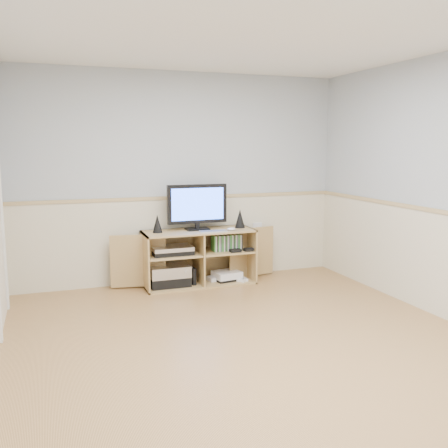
{
  "coord_description": "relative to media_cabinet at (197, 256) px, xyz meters",
  "views": [
    {
      "loc": [
        -1.54,
        -3.57,
        1.64
      ],
      "look_at": [
        0.18,
        1.2,
        0.84
      ],
      "focal_mm": 40.0,
      "sensor_mm": 36.0,
      "label": 1
    }
  ],
  "objects": [
    {
      "name": "room",
      "position": [
        -0.19,
        -1.91,
        0.88
      ],
      "size": [
        4.04,
        4.54,
        2.54
      ],
      "color": "tan",
      "rests_on": "ground"
    },
    {
      "name": "keyboard",
      "position": [
        0.14,
        -0.2,
        0.32
      ],
      "size": [
        0.33,
        0.15,
        0.01
      ],
      "primitive_type": "cube",
      "rotation": [
        0.0,
        0.0,
        -0.09
      ],
      "color": "silver",
      "rests_on": "media_cabinet"
    },
    {
      "name": "wall_outlet",
      "position": [
        0.86,
        0.2,
        0.27
      ],
      "size": [
        0.12,
        0.03,
        0.12
      ],
      "primitive_type": "cube",
      "color": "white",
      "rests_on": "wall_back"
    },
    {
      "name": "speaker_left",
      "position": [
        -0.49,
        -0.04,
        0.42
      ],
      "size": [
        0.11,
        0.11,
        0.21
      ],
      "primitive_type": "cone",
      "color": "black",
      "rests_on": "media_cabinet"
    },
    {
      "name": "av_components",
      "position": [
        -0.35,
        -0.06,
        -0.11
      ],
      "size": [
        0.53,
        0.34,
        0.47
      ],
      "color": "black",
      "rests_on": "media_cabinet"
    },
    {
      "name": "media_cabinet",
      "position": [
        0.0,
        0.0,
        0.0
      ],
      "size": [
        2.05,
        0.49,
        0.65
      ],
      "color": "tan",
      "rests_on": "floor"
    },
    {
      "name": "mouse",
      "position": [
        0.36,
        -0.2,
        0.34
      ],
      "size": [
        0.11,
        0.1,
        0.04
      ],
      "primitive_type": "ellipsoid",
      "rotation": [
        0.0,
        0.0,
        -0.41
      ],
      "color": "white",
      "rests_on": "media_cabinet"
    },
    {
      "name": "game_consoles",
      "position": [
        0.34,
        -0.07,
        -0.26
      ],
      "size": [
        0.46,
        0.3,
        0.11
      ],
      "color": "white",
      "rests_on": "media_cabinet"
    },
    {
      "name": "game_cases",
      "position": [
        0.35,
        -0.08,
        0.15
      ],
      "size": [
        0.36,
        0.14,
        0.19
      ],
      "primitive_type": "cube",
      "color": "#3F8C3F",
      "rests_on": "media_cabinet"
    },
    {
      "name": "speaker_right",
      "position": [
        0.53,
        -0.04,
        0.43
      ],
      "size": [
        0.12,
        0.12,
        0.23
      ],
      "primitive_type": "cone",
      "color": "black",
      "rests_on": "media_cabinet"
    },
    {
      "name": "monitor",
      "position": [
        0.0,
        -0.01,
        0.61
      ],
      "size": [
        0.72,
        0.18,
        0.54
      ],
      "color": "black",
      "rests_on": "media_cabinet"
    }
  ]
}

